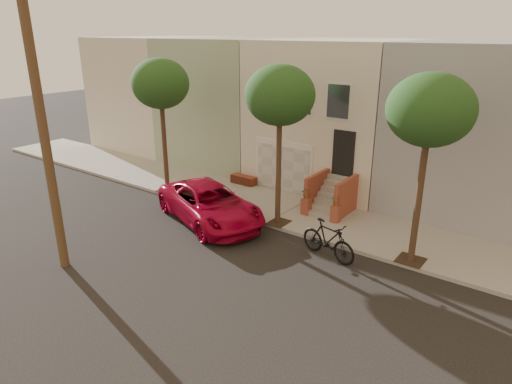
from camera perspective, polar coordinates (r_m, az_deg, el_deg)
The scene contains 9 objects.
ground at distance 16.49m, azimuth -7.86°, elevation -7.80°, with size 90.00×90.00×0.00m, color black.
sidewalk at distance 20.24m, azimuth 2.67°, elevation -2.00°, with size 40.00×3.70×0.15m, color gray.
house_row at distance 24.20m, azimuth 10.66°, elevation 10.11°, with size 33.10×11.70×7.00m.
tree_left at distance 21.44m, azimuth -12.02°, elevation 13.16°, with size 2.70×2.57×6.30m.
tree_mid at distance 17.19m, azimuth 3.02°, elevation 11.99°, with size 2.70×2.57×6.30m.
tree_right at distance 14.92m, azimuth 21.17°, elevation 9.50°, with size 2.70×2.57×6.30m.
utility_pole at distance 7.88m, azimuth 17.02°, elevation 1.10°, with size 23.60×1.22×10.00m.
pickup_truck at distance 18.80m, azimuth -5.86°, elevation -1.51°, with size 2.61×5.65×1.57m, color #A40326.
motorcycle at distance 16.01m, azimuth 9.11°, elevation -6.00°, with size 0.65×2.29×1.38m, color black.
Camera 1 is at (10.38, -10.31, 7.60)m, focal length 31.62 mm.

